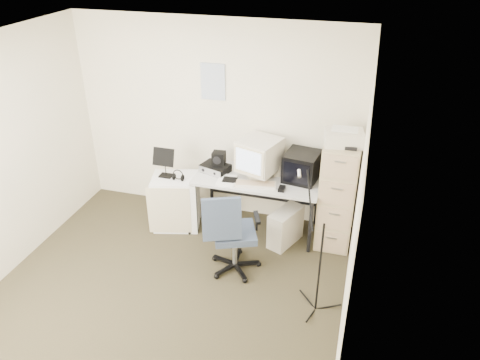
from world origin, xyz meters
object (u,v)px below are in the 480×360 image
(filing_cabinet, at_px, (338,193))
(desk, at_px, (257,204))
(side_cart, at_px, (176,201))
(office_chair, at_px, (235,231))

(filing_cabinet, xyz_separation_m, desk, (-0.95, -0.03, -0.29))
(filing_cabinet, height_order, side_cart, filing_cabinet)
(filing_cabinet, distance_m, side_cart, 1.98)
(desk, bearing_deg, office_chair, -93.26)
(filing_cabinet, relative_size, desk, 0.87)
(desk, relative_size, side_cart, 2.19)
(filing_cabinet, height_order, office_chair, filing_cabinet)
(side_cart, bearing_deg, office_chair, -48.32)
(office_chair, bearing_deg, desk, 64.62)
(desk, height_order, office_chair, office_chair)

